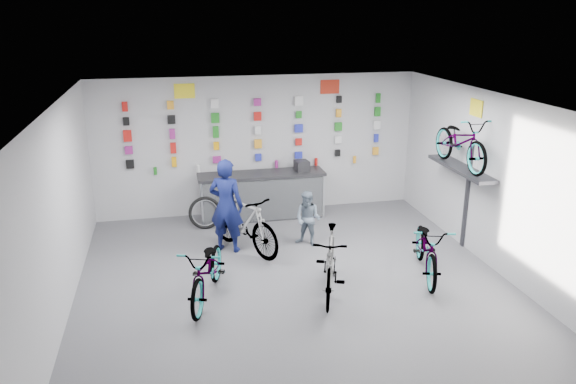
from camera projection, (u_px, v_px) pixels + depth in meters
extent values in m
plane|color=#4C4B50|center=(300.00, 294.00, 8.93)|extent=(8.00, 8.00, 0.00)
plane|color=white|center=(301.00, 106.00, 8.00)|extent=(8.00, 8.00, 0.00)
plane|color=silver|center=(258.00, 145.00, 12.18)|extent=(7.00, 0.00, 7.00)
plane|color=silver|center=(411.00, 358.00, 4.75)|extent=(7.00, 0.00, 7.00)
plane|color=silver|center=(55.00, 223.00, 7.76)|extent=(0.00, 8.00, 8.00)
plane|color=silver|center=(508.00, 190.00, 9.17)|extent=(0.00, 8.00, 8.00)
cube|color=black|center=(262.00, 198.00, 12.09)|extent=(2.60, 0.60, 0.90)
cube|color=silver|center=(264.00, 201.00, 11.80)|extent=(2.60, 0.02, 0.90)
cube|color=silver|center=(202.00, 205.00, 11.54)|extent=(0.04, 0.04, 0.96)
cube|color=silver|center=(324.00, 196.00, 12.06)|extent=(0.04, 0.04, 0.96)
cube|color=black|center=(261.00, 174.00, 11.93)|extent=(2.70, 0.66, 0.06)
cube|color=black|center=(130.00, 164.00, 11.65)|extent=(0.16, 0.06, 0.18)
cube|color=#F5A50A|center=(174.00, 162.00, 11.83)|extent=(0.10, 0.06, 0.21)
cube|color=#95237A|center=(217.00, 159.00, 12.01)|extent=(0.17, 0.06, 0.14)
cube|color=#242DBA|center=(258.00, 157.00, 12.19)|extent=(0.13, 0.06, 0.15)
cube|color=#242DBA|center=(299.00, 155.00, 12.38)|extent=(0.16, 0.06, 0.15)
cube|color=black|center=(338.00, 153.00, 12.56)|extent=(0.11, 0.06, 0.15)
cube|color=orange|center=(376.00, 151.00, 12.74)|extent=(0.13, 0.06, 0.17)
cube|color=#95237A|center=(129.00, 150.00, 11.55)|extent=(0.16, 0.06, 0.16)
cube|color=red|center=(173.00, 148.00, 11.74)|extent=(0.12, 0.06, 0.22)
cube|color=#F5A50A|center=(216.00, 146.00, 11.92)|extent=(0.11, 0.06, 0.17)
cube|color=orange|center=(258.00, 144.00, 12.10)|extent=(0.16, 0.06, 0.19)
cube|color=red|center=(299.00, 142.00, 12.28)|extent=(0.14, 0.06, 0.15)
cube|color=silver|center=(338.00, 140.00, 12.47)|extent=(0.15, 0.06, 0.15)
cube|color=#242DBA|center=(376.00, 138.00, 12.65)|extent=(0.09, 0.06, 0.18)
cube|color=red|center=(128.00, 136.00, 11.46)|extent=(0.16, 0.06, 0.24)
cube|color=#95237A|center=(172.00, 134.00, 11.64)|extent=(0.11, 0.06, 0.21)
cube|color=#1E7A1F|center=(216.00, 132.00, 11.82)|extent=(0.12, 0.06, 0.24)
cube|color=silver|center=(258.00, 130.00, 12.01)|extent=(0.13, 0.06, 0.18)
cube|color=#242DBA|center=(299.00, 128.00, 12.19)|extent=(0.18, 0.06, 0.18)
cube|color=#1E7A1F|center=(338.00, 127.00, 12.37)|extent=(0.16, 0.06, 0.18)
cube|color=silver|center=(377.00, 125.00, 12.55)|extent=(0.16, 0.06, 0.19)
cube|color=black|center=(126.00, 121.00, 11.37)|extent=(0.12, 0.06, 0.16)
cube|color=black|center=(171.00, 120.00, 11.55)|extent=(0.16, 0.06, 0.18)
cube|color=#1E7A1F|center=(215.00, 118.00, 11.73)|extent=(0.17, 0.06, 0.21)
cube|color=red|center=(258.00, 116.00, 11.91)|extent=(0.16, 0.06, 0.18)
cube|color=#1E7A1F|center=(299.00, 115.00, 12.10)|extent=(0.12, 0.06, 0.15)
cube|color=orange|center=(339.00, 113.00, 12.28)|extent=(0.11, 0.06, 0.18)
cube|color=#1E7A1F|center=(377.00, 112.00, 12.46)|extent=(0.13, 0.06, 0.20)
cube|color=red|center=(125.00, 107.00, 11.27)|extent=(0.11, 0.06, 0.19)
cube|color=orange|center=(170.00, 105.00, 11.46)|extent=(0.14, 0.06, 0.17)
cube|color=silver|center=(215.00, 104.00, 11.64)|extent=(0.16, 0.06, 0.19)
cube|color=#95237A|center=(257.00, 102.00, 11.82)|extent=(0.15, 0.06, 0.16)
cube|color=silver|center=(299.00, 101.00, 12.00)|extent=(0.18, 0.06, 0.20)
cube|color=black|center=(339.00, 99.00, 12.19)|extent=(0.11, 0.06, 0.15)
cube|color=#1E7A1F|center=(378.00, 98.00, 12.37)|extent=(0.09, 0.06, 0.21)
cylinder|color=#1E7A1F|center=(155.00, 171.00, 11.78)|extent=(0.07, 0.07, 0.16)
cylinder|color=silver|center=(198.00, 168.00, 11.96)|extent=(0.07, 0.07, 0.16)
cylinder|color=#95237A|center=(277.00, 164.00, 12.31)|extent=(0.07, 0.07, 0.16)
cylinder|color=red|center=(316.00, 162.00, 12.49)|extent=(0.07, 0.07, 0.16)
cylinder|color=orange|center=(355.00, 160.00, 12.67)|extent=(0.07, 0.07, 0.16)
cube|color=#333338|center=(461.00, 168.00, 10.23)|extent=(0.38, 1.90, 0.06)
cube|color=#333338|center=(467.00, 196.00, 10.44)|extent=(0.04, 0.10, 2.00)
cube|color=yellow|center=(184.00, 91.00, 11.48)|extent=(0.42, 0.02, 0.30)
cube|color=red|center=(330.00, 87.00, 12.11)|extent=(0.42, 0.02, 0.30)
cube|color=yellow|center=(476.00, 108.00, 9.93)|extent=(0.02, 0.40, 0.30)
imported|color=gray|center=(208.00, 270.00, 8.64)|extent=(1.17, 1.94, 0.96)
imported|color=gray|center=(330.00, 263.00, 8.77)|extent=(1.05, 1.84, 1.07)
imported|color=gray|center=(427.00, 248.00, 9.43)|extent=(1.16, 1.98, 0.98)
imported|color=gray|center=(244.00, 222.00, 10.35)|extent=(1.42, 1.89, 1.13)
imported|color=gray|center=(461.00, 141.00, 10.07)|extent=(0.63, 1.80, 0.95)
imported|color=#0F164B|center=(226.00, 206.00, 10.29)|extent=(0.76, 0.66, 1.77)
imported|color=slate|center=(308.00, 219.00, 10.63)|extent=(0.66, 0.64, 1.07)
torus|color=black|center=(205.00, 213.00, 11.52)|extent=(0.68, 0.20, 0.68)
torus|color=silver|center=(205.00, 213.00, 11.52)|extent=(0.55, 0.13, 0.55)
cube|color=black|center=(302.00, 166.00, 12.06)|extent=(0.31, 0.33, 0.22)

